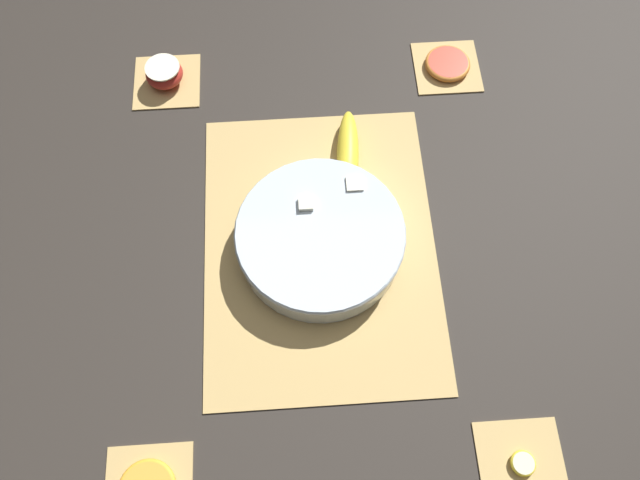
{
  "coord_description": "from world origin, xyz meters",
  "views": [
    {
      "loc": [
        0.42,
        -0.03,
        0.95
      ],
      "look_at": [
        0.0,
        0.0,
        0.03
      ],
      "focal_mm": 35.0,
      "sensor_mm": 36.0,
      "label": 1
    }
  ],
  "objects_px": {
    "whole_banana": "(348,155)",
    "apple_half": "(164,73)",
    "banana_coin_single": "(523,463)",
    "grapefruit_slice": "(448,64)",
    "fruit_salad_bowl": "(320,238)"
  },
  "relations": [
    {
      "from": "whole_banana",
      "to": "apple_half",
      "type": "xyz_separation_m",
      "value": [
        -0.2,
        -0.33,
        0.0
      ]
    },
    {
      "from": "banana_coin_single",
      "to": "grapefruit_slice",
      "type": "bearing_deg",
      "value": 180.0
    },
    {
      "from": "fruit_salad_bowl",
      "to": "apple_half",
      "type": "relative_size",
      "value": 3.96
    },
    {
      "from": "grapefruit_slice",
      "to": "whole_banana",
      "type": "bearing_deg",
      "value": -46.18
    },
    {
      "from": "whole_banana",
      "to": "banana_coin_single",
      "type": "bearing_deg",
      "value": 21.77
    },
    {
      "from": "whole_banana",
      "to": "grapefruit_slice",
      "type": "height_order",
      "value": "whole_banana"
    },
    {
      "from": "apple_half",
      "to": "grapefruit_slice",
      "type": "xyz_separation_m",
      "value": [
        0.0,
        0.53,
        -0.01
      ]
    },
    {
      "from": "whole_banana",
      "to": "banana_coin_single",
      "type": "xyz_separation_m",
      "value": [
        0.52,
        0.21,
        -0.01
      ]
    },
    {
      "from": "banana_coin_single",
      "to": "grapefruit_slice",
      "type": "distance_m",
      "value": 0.72
    },
    {
      "from": "fruit_salad_bowl",
      "to": "apple_half",
      "type": "bearing_deg",
      "value": -143.43
    },
    {
      "from": "whole_banana",
      "to": "banana_coin_single",
      "type": "height_order",
      "value": "whole_banana"
    },
    {
      "from": "fruit_salad_bowl",
      "to": "grapefruit_slice",
      "type": "relative_size",
      "value": 3.2
    },
    {
      "from": "apple_half",
      "to": "grapefruit_slice",
      "type": "height_order",
      "value": "apple_half"
    },
    {
      "from": "fruit_salad_bowl",
      "to": "banana_coin_single",
      "type": "height_order",
      "value": "fruit_salad_bowl"
    },
    {
      "from": "fruit_salad_bowl",
      "to": "banana_coin_single",
      "type": "xyz_separation_m",
      "value": [
        0.36,
        0.27,
        -0.03
      ]
    }
  ]
}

